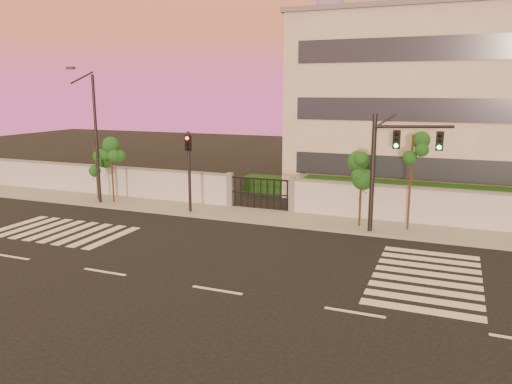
# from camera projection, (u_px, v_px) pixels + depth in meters

# --- Properties ---
(ground) EXTENTS (120.00, 120.00, 0.00)m
(ground) POSITION_uv_depth(u_px,v_px,m) (217.00, 290.00, 18.12)
(ground) COLOR black
(ground) RESTS_ON ground
(sidewalk) EXTENTS (60.00, 3.00, 0.15)m
(sidewalk) POSITION_uv_depth(u_px,v_px,m) (301.00, 220.00, 27.65)
(sidewalk) COLOR gray
(sidewalk) RESTS_ON ground
(perimeter_wall) EXTENTS (60.00, 0.36, 2.20)m
(perimeter_wall) POSITION_uv_depth(u_px,v_px,m) (310.00, 197.00, 28.78)
(perimeter_wall) COLOR silver
(perimeter_wall) RESTS_ON ground
(hedge_row) EXTENTS (41.00, 4.25, 1.80)m
(hedge_row) POSITION_uv_depth(u_px,v_px,m) (339.00, 194.00, 30.93)
(hedge_row) COLOR #103511
(hedge_row) RESTS_ON ground
(institutional_building) EXTENTS (24.40, 12.40, 12.25)m
(institutional_building) POSITION_uv_depth(u_px,v_px,m) (480.00, 105.00, 33.60)
(institutional_building) COLOR beige
(institutional_building) RESTS_ON ground
(road_markings) EXTENTS (57.00, 7.62, 0.02)m
(road_markings) POSITION_uv_depth(u_px,v_px,m) (223.00, 254.00, 22.11)
(road_markings) COLOR silver
(road_markings) RESTS_ON ground
(street_tree_b) EXTENTS (1.38, 1.10, 3.55)m
(street_tree_b) POSITION_uv_depth(u_px,v_px,m) (96.00, 162.00, 32.08)
(street_tree_b) COLOR #382314
(street_tree_b) RESTS_ON ground
(street_tree_c) EXTENTS (1.39, 1.11, 4.05)m
(street_tree_c) POSITION_uv_depth(u_px,v_px,m) (112.00, 158.00, 31.15)
(street_tree_c) COLOR #382314
(street_tree_c) RESTS_ON ground
(street_tree_d) EXTENTS (1.38, 1.10, 4.05)m
(street_tree_d) POSITION_uv_depth(u_px,v_px,m) (362.00, 173.00, 25.63)
(street_tree_d) COLOR #382314
(street_tree_d) RESTS_ON ground
(street_tree_e) EXTENTS (1.35, 1.07, 4.99)m
(street_tree_e) POSITION_uv_depth(u_px,v_px,m) (412.00, 161.00, 24.82)
(street_tree_e) COLOR #382314
(street_tree_e) RESTS_ON ground
(traffic_signal_main) EXTENTS (3.74, 1.38, 6.04)m
(traffic_signal_main) POSITION_uv_depth(u_px,v_px,m) (389.00, 160.00, 24.23)
(traffic_signal_main) COLOR black
(traffic_signal_main) RESTS_ON ground
(traffic_signal_secondary) EXTENTS (0.38, 0.35, 4.83)m
(traffic_signal_secondary) POSITION_uv_depth(u_px,v_px,m) (189.00, 162.00, 28.70)
(traffic_signal_secondary) COLOR black
(traffic_signal_secondary) RESTS_ON ground
(streetlight_west) EXTENTS (0.50, 2.04, 8.46)m
(streetlight_west) POSITION_uv_depth(u_px,v_px,m) (94.00, 133.00, 30.68)
(streetlight_west) COLOR black
(streetlight_west) RESTS_ON ground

